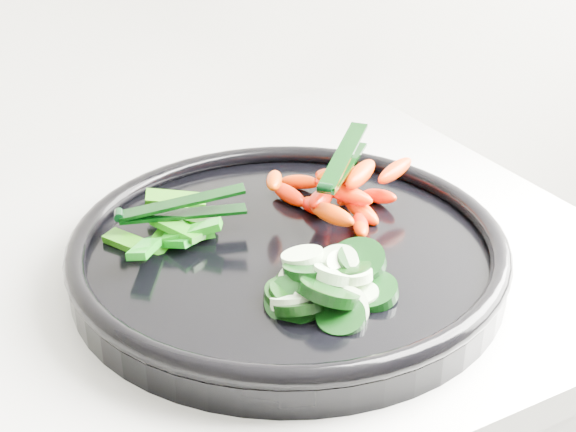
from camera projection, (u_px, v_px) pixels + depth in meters
name	position (u px, v px, depth m)	size (l,w,h in m)	color
veggie_tray	(288.00, 251.00, 0.69)	(0.49, 0.49, 0.04)	black
cucumber_pile	(322.00, 286.00, 0.62)	(0.12, 0.12, 0.04)	black
carrot_pile	(337.00, 192.00, 0.73)	(0.15, 0.14, 0.05)	#FF6100
pepper_pile	(174.00, 229.00, 0.70)	(0.11, 0.11, 0.03)	#17740B
tong_carrot	(342.00, 162.00, 0.72)	(0.09, 0.09, 0.02)	black
tong_pepper	(179.00, 209.00, 0.69)	(0.11, 0.05, 0.02)	black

